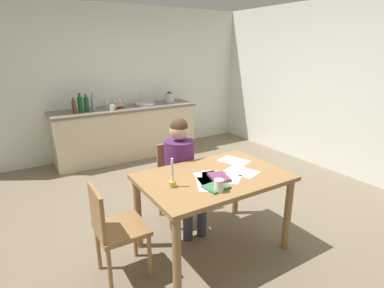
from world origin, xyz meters
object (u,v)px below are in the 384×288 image
at_px(candlestick, 172,179).
at_px(wine_glass_near_sink, 125,100).
at_px(stovetop_kettle, 169,97).
at_px(chair_at_table, 177,178).
at_px(person_seated, 182,166).
at_px(coffee_mug, 219,185).
at_px(sink_unit, 145,104).
at_px(book_magazine, 219,177).
at_px(bottle_vinegar, 80,104).
at_px(bottle_sauce, 93,103).
at_px(bottle_wine_red, 86,104).
at_px(wine_glass_back_left, 114,100).
at_px(dining_table, 213,186).
at_px(bottle_oil, 74,107).
at_px(mixing_bowl, 118,105).
at_px(book_cookery, 216,187).
at_px(wine_glass_by_kettle, 120,100).
at_px(wine_glass_back_right, 107,101).
at_px(chair_side_empty, 114,228).
at_px(teacup_on_counter, 112,108).

bearing_deg(candlestick, wine_glass_near_sink, 76.90).
bearing_deg(stovetop_kettle, chair_at_table, -116.06).
xyz_separation_m(chair_at_table, person_seated, (-0.01, -0.15, 0.19)).
bearing_deg(coffee_mug, sink_unit, 76.80).
height_order(book_magazine, wine_glass_near_sink, wine_glass_near_sink).
relative_size(chair_at_table, bottle_vinegar, 2.83).
bearing_deg(bottle_sauce, sink_unit, 0.46).
bearing_deg(bottle_wine_red, wine_glass_back_left, 19.30).
bearing_deg(bottle_wine_red, dining_table, -82.04).
bearing_deg(bottle_oil, mixing_bowl, 7.29).
relative_size(person_seated, wine_glass_back_left, 7.76).
bearing_deg(wine_glass_back_left, stovetop_kettle, -8.54).
height_order(chair_at_table, book_cookery, chair_at_table).
distance_m(stovetop_kettle, wine_glass_by_kettle, 0.92).
height_order(wine_glass_back_left, wine_glass_back_right, same).
distance_m(chair_at_table, chair_side_empty, 1.09).
distance_m(person_seated, bottle_wine_red, 2.46).
bearing_deg(wine_glass_back_left, wine_glass_near_sink, 0.00).
bearing_deg(candlestick, bottle_oil, 93.53).
relative_size(person_seated, mixing_bowl, 5.71).
bearing_deg(chair_at_table, candlestick, -121.12).
relative_size(chair_side_empty, wine_glass_back_right, 5.55).
bearing_deg(person_seated, bottle_oil, 103.99).
distance_m(stovetop_kettle, wine_glass_near_sink, 0.83).
bearing_deg(stovetop_kettle, mixing_bowl, 178.96).
bearing_deg(wine_glass_by_kettle, bottle_sauce, -163.03).
height_order(person_seated, bottle_vinegar, bottle_vinegar).
distance_m(candlestick, stovetop_kettle, 3.37).
bearing_deg(mixing_bowl, book_cookery, -94.59).
xyz_separation_m(bottle_vinegar, wine_glass_back_left, (0.61, 0.18, -0.02)).
height_order(chair_side_empty, teacup_on_counter, teacup_on_counter).
relative_size(dining_table, bottle_oil, 5.36).
distance_m(dining_table, sink_unit, 3.05).
bearing_deg(wine_glass_by_kettle, chair_at_table, -95.04).
xyz_separation_m(wine_glass_by_kettle, wine_glass_back_left, (-0.09, 0.00, 0.00)).
xyz_separation_m(candlestick, bottle_sauce, (0.13, 2.98, 0.18)).
height_order(book_cookery, teacup_on_counter, teacup_on_counter).
relative_size(book_magazine, bottle_oil, 0.85).
xyz_separation_m(book_magazine, teacup_on_counter, (-0.03, 2.91, 0.16)).
height_order(wine_glass_back_left, teacup_on_counter, wine_glass_back_left).
relative_size(book_cookery, bottle_oil, 0.78).
bearing_deg(wine_glass_by_kettle, wine_glass_near_sink, 0.00).
height_order(bottle_oil, stovetop_kettle, bottle_oil).
relative_size(sink_unit, teacup_on_counter, 3.16).
relative_size(person_seated, stovetop_kettle, 5.43).
bearing_deg(stovetop_kettle, candlestick, -117.29).
bearing_deg(bottle_wine_red, teacup_on_counter, -17.10).
xyz_separation_m(book_cookery, wine_glass_back_right, (0.11, 3.35, 0.23)).
bearing_deg(bottle_sauce, stovetop_kettle, 0.13).
relative_size(dining_table, mixing_bowl, 6.39).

